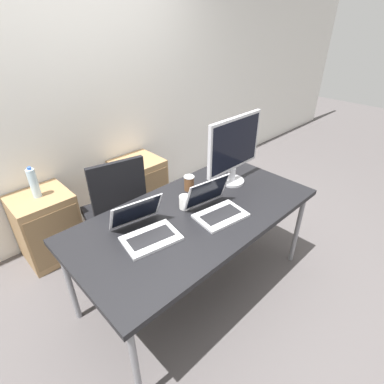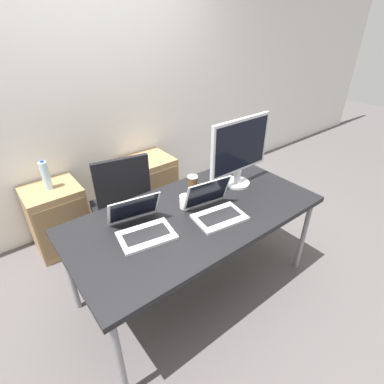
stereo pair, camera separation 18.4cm
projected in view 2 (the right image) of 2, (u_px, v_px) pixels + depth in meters
name	position (u px, v px, depth m)	size (l,w,h in m)	color
ground_plane	(195.00, 285.00, 2.55)	(14.00, 14.00, 0.00)	#514C4C
wall_back	(100.00, 96.00, 2.88)	(10.00, 0.05, 2.60)	silver
desk	(196.00, 217.00, 2.18)	(1.84, 0.92, 0.76)	black
office_chair	(123.00, 217.00, 2.75)	(0.57, 0.60, 1.05)	#232326
cabinet_left	(58.00, 218.00, 2.84)	(0.48, 0.45, 0.65)	#99754C
cabinet_right	(150.00, 185.00, 3.38)	(0.48, 0.45, 0.65)	#99754C
water_bottle	(46.00, 175.00, 2.61)	(0.07, 0.07, 0.28)	silver
laptop_left	(142.00, 226.00, 1.94)	(0.39, 0.40, 0.23)	silver
laptop_right	(215.00, 209.00, 2.11)	(0.38, 0.36, 0.25)	silver
monitor	(240.00, 151.00, 2.36)	(0.59, 0.21, 0.56)	#B7B7BC
coffee_cup_white	(185.00, 202.00, 2.19)	(0.08, 0.08, 0.10)	white
coffee_cup_brown	(193.00, 183.00, 2.40)	(0.08, 0.08, 0.12)	brown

